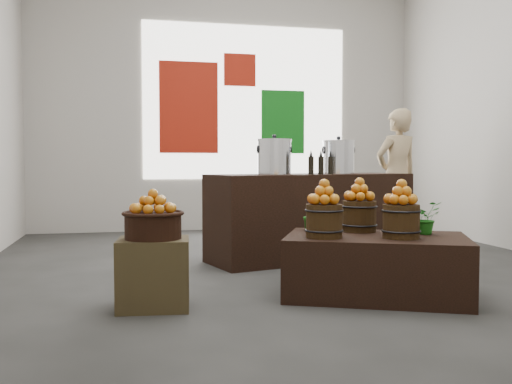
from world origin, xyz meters
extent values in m
plane|color=#373735|center=(0.00, 0.00, 0.00)|extent=(7.00, 7.00, 0.00)
cube|color=#B4AFA6|center=(0.00, 3.50, 2.00)|extent=(6.00, 0.04, 4.00)
cube|color=white|center=(0.30, 3.48, 2.00)|extent=(3.20, 0.02, 2.40)
cube|color=#A11C0C|center=(-0.60, 3.47, 1.90)|extent=(0.90, 0.04, 1.40)
cube|color=#0F6515|center=(0.90, 3.47, 1.70)|extent=(0.70, 0.04, 1.00)
cube|color=#A11C0C|center=(0.20, 3.47, 2.50)|extent=(0.50, 0.04, 0.50)
cube|color=#4E4024|center=(-1.34, -1.21, 0.25)|extent=(0.55, 0.47, 0.51)
cylinder|color=black|center=(-1.34, -1.21, 0.60)|extent=(0.41, 0.41, 0.18)
cube|color=black|center=(0.39, -1.22, 0.24)|extent=(1.62, 1.35, 0.48)
cylinder|color=#36230E|center=(-0.05, -1.23, 0.61)|extent=(0.28, 0.28, 0.26)
cylinder|color=#36230E|center=(0.51, -1.39, 0.61)|extent=(0.28, 0.28, 0.26)
cylinder|color=#36230E|center=(0.37, -0.93, 0.61)|extent=(0.28, 0.28, 0.26)
imported|color=#165F14|center=(0.82, -1.21, 0.61)|extent=(0.28, 0.25, 0.26)
imported|color=#165F14|center=(0.00, -0.80, 0.61)|extent=(0.17, 0.15, 0.27)
cube|color=black|center=(0.44, 0.58, 0.46)|extent=(2.38, 1.30, 0.93)
cylinder|color=silver|center=(-0.01, 0.45, 1.11)|extent=(0.35, 0.35, 0.35)
cylinder|color=silver|center=(0.79, 0.67, 1.11)|extent=(0.35, 0.35, 0.35)
imported|color=tan|center=(1.96, 1.60, 0.88)|extent=(0.72, 0.56, 1.76)
camera|label=1|loc=(-1.50, -5.36, 1.06)|focal=40.00mm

